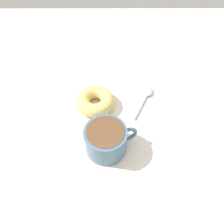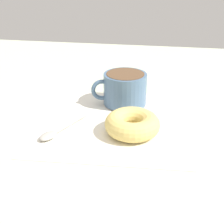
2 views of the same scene
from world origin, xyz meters
TOP-DOWN VIEW (x-y plane):
  - ground_plane at (0.00, 0.00)cm, footprint 120.00×120.00cm
  - napkin at (-2.39, 1.92)cm, footprint 30.83×30.83cm
  - coffee_cup at (6.57, 0.66)cm, footprint 9.44×12.02cm
  - donut at (-6.28, -2.51)cm, footprint 10.24×10.24cm
  - spoon at (-9.31, 11.53)cm, footprint 11.80×6.74cm

SIDE VIEW (x-z plane):
  - ground_plane at x=0.00cm, z-range -2.00..0.00cm
  - napkin at x=-2.39cm, z-range 0.00..0.30cm
  - spoon at x=-9.31cm, z-range 0.25..1.15cm
  - donut at x=-6.28cm, z-range 0.30..3.91cm
  - coffee_cup at x=6.57cm, z-range 0.45..7.40cm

